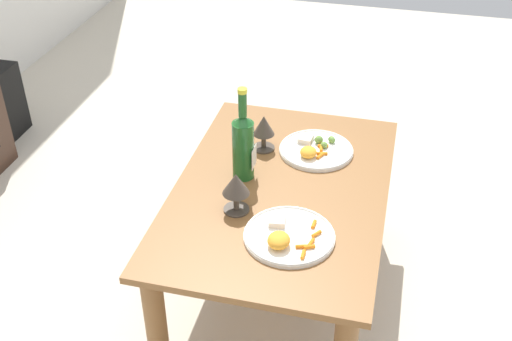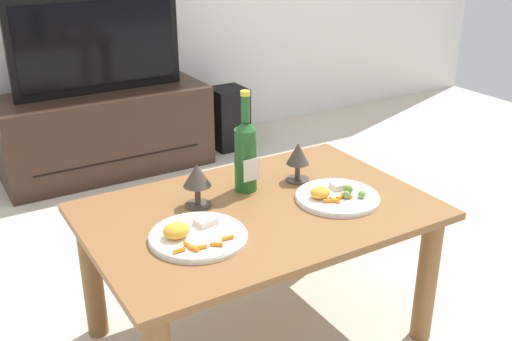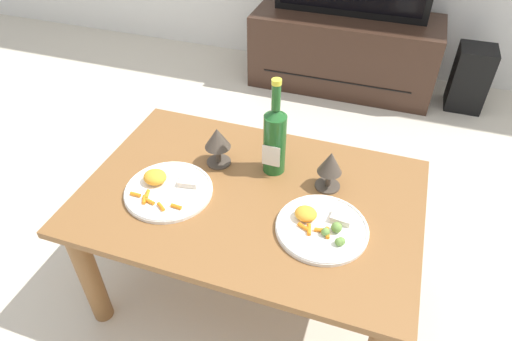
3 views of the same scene
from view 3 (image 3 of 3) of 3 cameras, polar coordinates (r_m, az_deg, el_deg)
name	(u,v)px [view 3 (image 3 of 3)]	position (r m, az deg, el deg)	size (l,w,h in m)	color
ground_plane	(251,285)	(1.82, -0.61, -14.48)	(6.40, 6.40, 0.00)	beige
dining_table	(250,214)	(1.51, -0.71, -5.54)	(1.09, 0.73, 0.50)	brown
tv_stand	(343,52)	(3.00, 11.14, 14.74)	(1.15, 0.46, 0.46)	#382319
floor_speaker	(470,78)	(3.01, 25.76, 10.63)	(0.21, 0.21, 0.38)	black
wine_bottle	(275,138)	(1.46, 2.43, 4.23)	(0.08, 0.08, 0.35)	#1E5923
goblet_left	(217,140)	(1.51, -4.97, 3.90)	(0.09, 0.09, 0.14)	#473D33
goblet_right	(330,165)	(1.43, 9.50, 0.73)	(0.08, 0.08, 0.14)	#473D33
dinner_plate_left	(167,189)	(1.47, -11.30, -2.30)	(0.29, 0.29, 0.05)	white
dinner_plate_right	(322,227)	(1.34, 8.42, -7.12)	(0.28, 0.28, 0.05)	white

